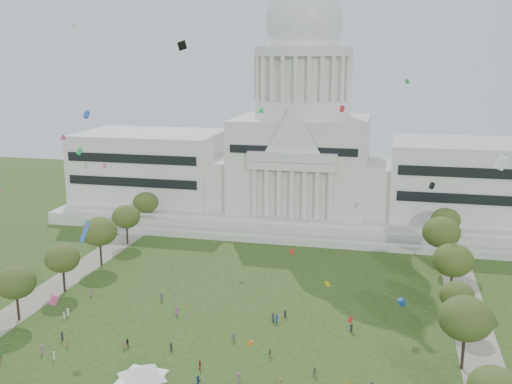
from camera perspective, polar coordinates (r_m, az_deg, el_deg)
capitol at (r=204.01m, az=4.37°, el=3.72°), size 160.00×64.50×91.30m
path_left at (r=149.90m, az=-19.82°, el=-9.30°), size 8.00×160.00×0.04m
path_right at (r=129.03m, az=20.18°, el=-13.02°), size 8.00×160.00×0.04m
row_tree_l_2 at (r=135.60m, az=-21.92°, el=-7.99°), size 8.42×8.42×11.97m
row_tree_r_2 at (r=113.23m, az=19.35°, el=-11.31°), size 9.55×9.55×13.58m
row_tree_l_3 at (r=148.20m, az=-17.96°, el=-6.03°), size 8.12×8.12×11.55m
row_tree_r_3 at (r=129.88m, az=18.60°, el=-9.31°), size 7.01×7.01×9.98m
row_tree_l_4 at (r=163.15m, az=-14.68°, el=-3.66°), size 9.29×9.29×13.21m
row_tree_r_4 at (r=143.70m, az=18.25°, el=-6.19°), size 9.19×9.19×13.06m
row_tree_l_5 at (r=179.87m, az=-12.26°, el=-2.31°), size 8.33×8.33×11.85m
row_tree_r_5 at (r=162.56m, az=17.23°, el=-3.68°), size 9.82×9.82×13.96m
row_tree_l_6 at (r=196.53m, az=-10.46°, el=-0.98°), size 8.19×8.19×11.64m
row_tree_r_6 at (r=180.38m, az=17.61°, el=-2.56°), size 8.42×8.42×11.97m
event_tent at (r=104.27m, az=-10.83°, el=-16.40°), size 9.94×9.94×5.23m
person_2 at (r=109.34m, az=5.63°, el=-16.70°), size 0.88×0.69×1.59m
person_3 at (r=107.17m, az=-1.65°, el=-17.22°), size 1.04×1.32×1.81m
person_4 at (r=111.34m, az=-5.36°, el=-16.05°), size 0.68×1.10×1.79m
person_5 at (r=107.00m, az=-5.52°, el=-17.40°), size 1.52×1.42×1.61m
person_8 at (r=120.84m, az=-12.15°, el=-13.86°), size 0.91×0.65×1.71m
person_9 at (r=106.15m, az=2.42°, el=-17.66°), size 0.85×1.07×1.47m
person_10 at (r=114.68m, az=1.35°, el=-15.09°), size 0.75×1.12×1.76m
distant_crowd at (r=121.08m, az=-9.32°, el=-13.67°), size 63.47×42.18×1.95m
kite_swarm at (r=103.33m, az=-1.45°, el=-0.68°), size 93.56×104.89×63.69m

